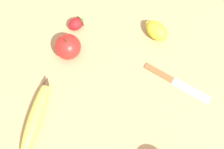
{
  "coord_description": "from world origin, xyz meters",
  "views": [
    {
      "loc": [
        0.12,
        0.19,
        0.81
      ],
      "look_at": [
        -0.05,
        -0.05,
        0.03
      ],
      "focal_mm": 50.0,
      "sensor_mm": 36.0,
      "label": 1
    }
  ],
  "objects_px": {
    "banana": "(36,117)",
    "strawberry": "(77,23)",
    "apple": "(69,46)",
    "paring_knife": "(175,81)",
    "lemon": "(157,31)"
  },
  "relations": [
    {
      "from": "banana",
      "to": "strawberry",
      "type": "relative_size",
      "value": 3.79
    },
    {
      "from": "banana",
      "to": "lemon",
      "type": "distance_m",
      "value": 0.41
    },
    {
      "from": "banana",
      "to": "strawberry",
      "type": "bearing_deg",
      "value": -5.61
    },
    {
      "from": "strawberry",
      "to": "lemon",
      "type": "bearing_deg",
      "value": -43.85
    },
    {
      "from": "banana",
      "to": "strawberry",
      "type": "distance_m",
      "value": 0.29
    },
    {
      "from": "paring_knife",
      "to": "lemon",
      "type": "bearing_deg",
      "value": -131.37
    },
    {
      "from": "lemon",
      "to": "paring_knife",
      "type": "xyz_separation_m",
      "value": [
        0.05,
        0.14,
        -0.02
      ]
    },
    {
      "from": "banana",
      "to": "strawberry",
      "type": "xyz_separation_m",
      "value": [
        -0.24,
        -0.16,
        0.0
      ]
    },
    {
      "from": "lemon",
      "to": "apple",
      "type": "bearing_deg",
      "value": -24.1
    },
    {
      "from": "apple",
      "to": "banana",
      "type": "bearing_deg",
      "value": 31.72
    },
    {
      "from": "apple",
      "to": "paring_knife",
      "type": "xyz_separation_m",
      "value": [
        -0.18,
        0.25,
        -0.03
      ]
    },
    {
      "from": "banana",
      "to": "apple",
      "type": "distance_m",
      "value": 0.21
    },
    {
      "from": "paring_knife",
      "to": "apple",
      "type": "bearing_deg",
      "value": -76.07
    },
    {
      "from": "banana",
      "to": "paring_knife",
      "type": "distance_m",
      "value": 0.39
    },
    {
      "from": "apple",
      "to": "paring_knife",
      "type": "relative_size",
      "value": 0.41
    }
  ]
}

